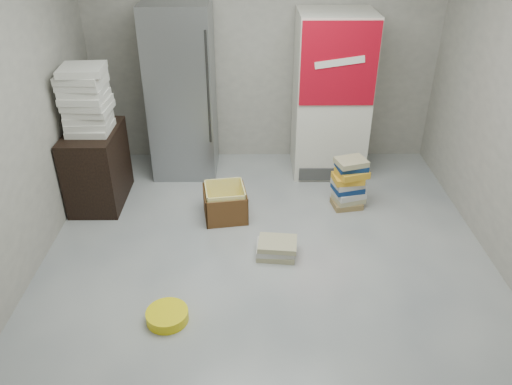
{
  "coord_description": "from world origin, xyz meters",
  "views": [
    {
      "loc": [
        -0.13,
        -3.18,
        2.77
      ],
      "look_at": [
        -0.1,
        0.7,
        0.49
      ],
      "focal_mm": 35.0,
      "sensor_mm": 36.0,
      "label": 1
    }
  ],
  "objects": [
    {
      "name": "room_shell",
      "position": [
        0.0,
        0.0,
        1.8
      ],
      "size": [
        4.04,
        5.04,
        2.82
      ],
      "color": "#A7A297",
      "rests_on": "ground"
    },
    {
      "name": "ground",
      "position": [
        0.0,
        0.0,
        0.0
      ],
      "size": [
        5.0,
        5.0,
        0.0
      ],
      "primitive_type": "plane",
      "color": "#B2B2AD",
      "rests_on": "ground"
    },
    {
      "name": "coke_cooler",
      "position": [
        0.75,
        2.12,
        0.9
      ],
      "size": [
        0.8,
        0.73,
        1.8
      ],
      "color": "silver",
      "rests_on": "ground"
    },
    {
      "name": "steel_fridge",
      "position": [
        -0.9,
        2.13,
        0.95
      ],
      "size": [
        0.7,
        0.72,
        1.9
      ],
      "color": "gray",
      "rests_on": "ground"
    },
    {
      "name": "wood_shelf",
      "position": [
        -1.73,
        1.4,
        0.4
      ],
      "size": [
        0.5,
        0.8,
        0.8
      ],
      "primitive_type": "cube",
      "color": "black",
      "rests_on": "ground"
    },
    {
      "name": "cardboard_box",
      "position": [
        -0.4,
        1.07,
        0.14
      ],
      "size": [
        0.47,
        0.47,
        0.34
      ],
      "rotation": [
        0.0,
        0.0,
        0.15
      ],
      "color": "yellow",
      "rests_on": "ground"
    },
    {
      "name": "phonebook_stack_main",
      "position": [
        0.86,
        1.26,
        0.27
      ],
      "size": [
        0.37,
        0.34,
        0.54
      ],
      "rotation": [
        0.0,
        0.0,
        0.17
      ],
      "color": "olive",
      "rests_on": "ground"
    },
    {
      "name": "supply_box_stack",
      "position": [
        -1.72,
        1.4,
        1.12
      ],
      "size": [
        0.45,
        0.44,
        0.65
      ],
      "color": "silver",
      "rests_on": "wood_shelf"
    },
    {
      "name": "bucket_lid",
      "position": [
        -0.78,
        -0.38,
        0.04
      ],
      "size": [
        0.36,
        0.36,
        0.09
      ],
      "primitive_type": "cylinder",
      "rotation": [
        0.0,
        0.0,
        0.12
      ],
      "color": "yellow",
      "rests_on": "ground"
    },
    {
      "name": "phonebook_stack_side",
      "position": [
        0.09,
        0.42,
        0.08
      ],
      "size": [
        0.38,
        0.31,
        0.15
      ],
      "rotation": [
        0.0,
        0.0,
        -0.18
      ],
      "color": "tan",
      "rests_on": "ground"
    }
  ]
}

